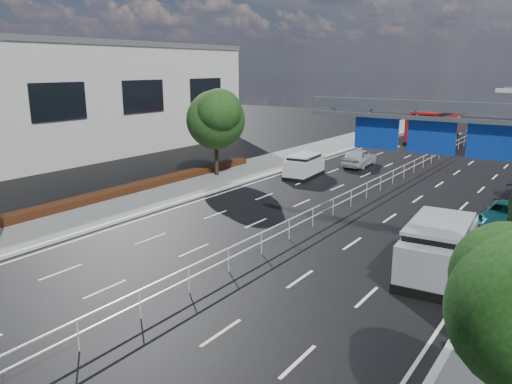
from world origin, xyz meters
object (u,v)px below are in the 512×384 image
Objects in this scene: near_car_silver at (359,157)px; silver_minivan at (438,249)px; near_car_dark at (440,126)px; overhead_gantry at (449,132)px; parked_car_teal at (506,215)px; red_bus at (434,125)px; white_minivan at (304,166)px.

silver_minivan reaches higher than near_car_silver.
near_car_silver is 27.04m from near_car_dark.
parked_car_teal is (1.56, 6.90, -4.97)m from overhead_gantry.
red_bus is 2.49× the size of near_car_dark.
near_car_dark is at bearing 114.49° from parked_car_teal.
red_bus is 8.12m from near_car_dark.
parked_car_teal is at bearing 136.37° from near_car_silver.
overhead_gantry reaches higher than near_car_silver.
overhead_gantry is at bearing 119.22° from near_car_silver.
silver_minivan is 8.50m from parked_car_teal.
white_minivan is 0.93× the size of parked_car_teal.
near_car_silver reaches higher than parked_car_teal.
silver_minivan is at bearing -73.09° from red_bus.
near_car_dark is 40.40m from parked_car_teal.
red_bus is at bearing -95.42° from near_car_silver.
parked_car_teal is at bearing -66.95° from red_bus.
near_car_dark is 1.04× the size of parked_car_teal.
white_minivan is 0.36× the size of red_bus.
silver_minivan is at bearing -93.32° from parked_car_teal.
red_bus is at bearing 101.39° from silver_minivan.
parked_car_teal is at bearing 111.42° from near_car_dark.
white_minivan is at bearing -94.57° from red_bus.
overhead_gantry is 38.71m from red_bus.
overhead_gantry reaches higher than parked_car_teal.
near_car_dark is (-1.29, 7.95, -1.04)m from red_bus.
red_bus is at bearing 101.12° from near_car_dark.
near_car_dark is at bearing 100.27° from silver_minivan.
silver_minivan is at bearing 117.92° from near_car_silver.
white_minivan is 18.77m from silver_minivan.
near_car_dark is (-0.56, 27.04, 0.01)m from near_car_silver.
near_car_dark is at bearing -92.04° from near_car_silver.
silver_minivan reaches higher than parked_car_teal.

